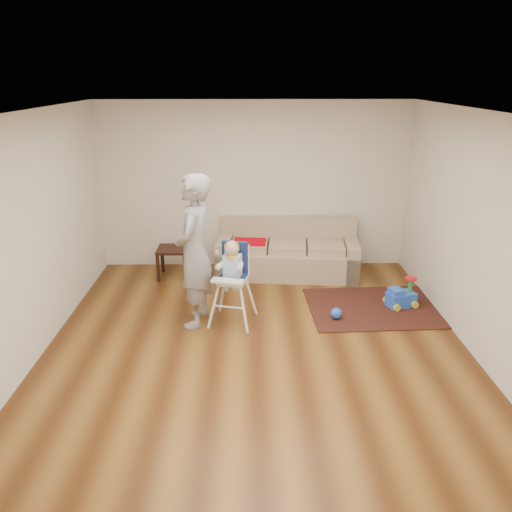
{
  "coord_description": "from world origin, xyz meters",
  "views": [
    {
      "loc": [
        -0.09,
        -5.24,
        3.06
      ],
      "look_at": [
        0.0,
        0.4,
        1.0
      ],
      "focal_mm": 35.0,
      "sensor_mm": 36.0,
      "label": 1
    }
  ],
  "objects_px": {
    "sofa": "(287,249)",
    "ride_on_toy": "(402,292)",
    "toy_ball": "(336,313)",
    "high_chair": "(232,283)",
    "adult": "(194,252)",
    "side_table": "(173,262)"
  },
  "relations": [
    {
      "from": "ride_on_toy",
      "to": "high_chair",
      "type": "distance_m",
      "value": 2.38
    },
    {
      "from": "sofa",
      "to": "ride_on_toy",
      "type": "height_order",
      "value": "sofa"
    },
    {
      "from": "side_table",
      "to": "ride_on_toy",
      "type": "xyz_separation_m",
      "value": [
        3.32,
        -1.18,
        -0.02
      ]
    },
    {
      "from": "high_chair",
      "to": "ride_on_toy",
      "type": "bearing_deg",
      "value": 23.37
    },
    {
      "from": "sofa",
      "to": "high_chair",
      "type": "bearing_deg",
      "value": -111.36
    },
    {
      "from": "side_table",
      "to": "adult",
      "type": "height_order",
      "value": "adult"
    },
    {
      "from": "ride_on_toy",
      "to": "adult",
      "type": "bearing_deg",
      "value": 171.12
    },
    {
      "from": "sofa",
      "to": "adult",
      "type": "height_order",
      "value": "adult"
    },
    {
      "from": "adult",
      "to": "toy_ball",
      "type": "bearing_deg",
      "value": 99.45
    },
    {
      "from": "high_chair",
      "to": "adult",
      "type": "height_order",
      "value": "adult"
    },
    {
      "from": "side_table",
      "to": "high_chair",
      "type": "distance_m",
      "value": 1.89
    },
    {
      "from": "side_table",
      "to": "toy_ball",
      "type": "distance_m",
      "value": 2.83
    },
    {
      "from": "toy_ball",
      "to": "high_chair",
      "type": "relative_size",
      "value": 0.13
    },
    {
      "from": "side_table",
      "to": "adult",
      "type": "xyz_separation_m",
      "value": [
        0.52,
        -1.6,
        0.74
      ]
    },
    {
      "from": "toy_ball",
      "to": "high_chair",
      "type": "xyz_separation_m",
      "value": [
        -1.36,
        -0.02,
        0.45
      ]
    },
    {
      "from": "sofa",
      "to": "toy_ball",
      "type": "distance_m",
      "value": 1.75
    },
    {
      "from": "toy_ball",
      "to": "adult",
      "type": "bearing_deg",
      "value": -178.59
    },
    {
      "from": "toy_ball",
      "to": "high_chair",
      "type": "bearing_deg",
      "value": -179.07
    },
    {
      "from": "ride_on_toy",
      "to": "side_table",
      "type": "bearing_deg",
      "value": 143.08
    },
    {
      "from": "toy_ball",
      "to": "sofa",
      "type": "bearing_deg",
      "value": 108.02
    },
    {
      "from": "ride_on_toy",
      "to": "high_chair",
      "type": "xyz_separation_m",
      "value": [
        -2.33,
        -0.4,
        0.32
      ]
    },
    {
      "from": "ride_on_toy",
      "to": "sofa",
      "type": "bearing_deg",
      "value": 122.52
    }
  ]
}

